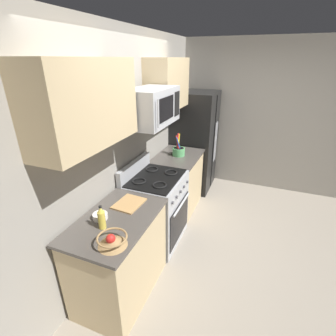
{
  "coord_description": "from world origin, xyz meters",
  "views": [
    {
      "loc": [
        -2.48,
        -0.43,
        2.26
      ],
      "look_at": [
        0.1,
        0.58,
        1.03
      ],
      "focal_mm": 26.38,
      "sensor_mm": 36.0,
      "label": 1
    }
  ],
  "objects": [
    {
      "name": "upper_cabinets_left",
      "position": [
        -0.9,
        0.88,
        1.94
      ],
      "size": [
        1.0,
        0.34,
        0.67
      ],
      "color": "tan"
    },
    {
      "name": "counter_left",
      "position": [
        -0.9,
        0.71,
        0.46
      ],
      "size": [
        1.01,
        0.64,
        0.91
      ],
      "color": "tan",
      "rests_on": "ground"
    },
    {
      "name": "utensil_crock",
      "position": [
        0.85,
        0.71,
        0.98
      ],
      "size": [
        0.19,
        0.19,
        0.34
      ],
      "color": "#59AD66",
      "rests_on": "counter_right"
    },
    {
      "name": "wall_right",
      "position": [
        2.17,
        0.0,
        1.3
      ],
      "size": [
        0.1,
        8.0,
        2.6
      ],
      "primitive_type": "cube",
      "color": "#9E998E",
      "rests_on": "ground"
    },
    {
      "name": "range_oven",
      "position": [
        -0.0,
        0.71,
        0.47
      ],
      "size": [
        0.76,
        0.68,
        1.09
      ],
      "color": "#B2B5BA",
      "rests_on": "ground"
    },
    {
      "name": "wall_back",
      "position": [
        0.0,
        1.1,
        1.3
      ],
      "size": [
        8.0,
        0.1,
        2.6
      ],
      "primitive_type": "cube",
      "color": "#9E998E",
      "rests_on": "ground"
    },
    {
      "name": "refrigerator",
      "position": [
        1.68,
        0.7,
        0.88
      ],
      "size": [
        0.78,
        0.75,
        1.75
      ],
      "color": "black",
      "rests_on": "ground"
    },
    {
      "name": "ground_plane",
      "position": [
        0.0,
        0.0,
        0.0
      ],
      "size": [
        16.0,
        16.0,
        0.0
      ],
      "primitive_type": "plane",
      "color": "gray"
    },
    {
      "name": "microwave",
      "position": [
        -0.0,
        0.74,
        1.78
      ],
      "size": [
        0.75,
        0.44,
        0.39
      ],
      "color": "#B2B5BA"
    },
    {
      "name": "counter_right",
      "position": [
        0.83,
        0.71,
        0.46
      ],
      "size": [
        0.88,
        0.64,
        0.91
      ],
      "color": "tan",
      "rests_on": "ground"
    },
    {
      "name": "bottle_oil",
      "position": [
        -1.05,
        0.74,
        1.01
      ],
      "size": [
        0.06,
        0.06,
        0.22
      ],
      "color": "gold",
      "rests_on": "counter_left"
    },
    {
      "name": "prep_bowl",
      "position": [
        -0.95,
        0.84,
        0.94
      ],
      "size": [
        0.14,
        0.14,
        0.05
      ],
      "color": "white",
      "rests_on": "counter_left"
    },
    {
      "name": "fruit_basket",
      "position": [
        -1.21,
        0.54,
        0.96
      ],
      "size": [
        0.24,
        0.24,
        0.11
      ],
      "color": "#9E7A4C",
      "rests_on": "counter_left"
    },
    {
      "name": "cutting_board",
      "position": [
        -0.64,
        0.72,
        0.92
      ],
      "size": [
        0.32,
        0.27,
        0.02
      ],
      "primitive_type": "cube",
      "rotation": [
        0.0,
        0.0,
        -0.07
      ],
      "color": "tan",
      "rests_on": "counter_left"
    },
    {
      "name": "upper_cabinets_right",
      "position": [
        0.83,
        0.88,
        1.94
      ],
      "size": [
        0.87,
        0.34,
        0.67
      ],
      "color": "tan"
    }
  ]
}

